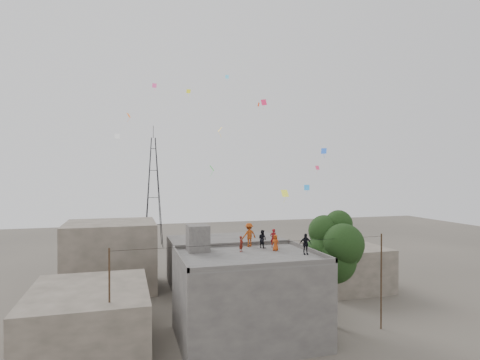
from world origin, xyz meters
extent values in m
plane|color=#4A443C|center=(0.00, 0.00, 0.00)|extent=(140.00, 140.00, 0.00)
cube|color=#4A4745|center=(0.00, 0.00, 3.00)|extent=(10.00, 8.00, 6.00)
cube|color=#514F4C|center=(0.00, 0.00, 6.05)|extent=(10.00, 8.00, 0.10)
cube|color=#4A4745|center=(0.00, 3.92, 6.25)|extent=(10.00, 0.15, 0.30)
cube|color=#4A4745|center=(0.00, -3.92, 6.25)|extent=(10.00, 0.15, 0.30)
cube|color=#4A4745|center=(4.92, 0.00, 6.25)|extent=(0.15, 8.00, 0.30)
cube|color=#4A4745|center=(-4.92, 0.00, 6.25)|extent=(0.15, 8.00, 0.30)
cube|color=#4A4745|center=(-3.20, 2.60, 7.10)|extent=(1.60, 1.80, 2.00)
cube|color=#564F44|center=(-11.00, 2.00, 2.00)|extent=(8.00, 10.00, 4.00)
cube|color=#4A4745|center=(2.00, 14.00, 2.50)|extent=(12.00, 9.00, 5.00)
cube|color=#564F44|center=(-10.00, 16.00, 3.50)|extent=(9.00, 8.00, 7.00)
cube|color=#564F44|center=(14.00, 10.00, 2.20)|extent=(7.00, 8.00, 4.40)
cylinder|color=black|center=(7.20, 0.50, 2.00)|extent=(0.44, 0.44, 4.00)
cylinder|color=black|center=(7.35, 0.60, 3.60)|extent=(0.64, 0.91, 2.14)
sphere|color=black|center=(7.20, 0.50, 5.20)|extent=(3.60, 3.60, 3.60)
sphere|color=black|center=(8.30, 0.80, 6.00)|extent=(3.00, 3.00, 3.00)
sphere|color=black|center=(6.30, 1.00, 5.60)|extent=(2.80, 2.80, 2.80)
sphere|color=black|center=(7.60, -0.30, 6.60)|extent=(3.20, 3.20, 3.20)
sphere|color=black|center=(6.90, 1.40, 7.40)|extent=(2.60, 2.60, 2.60)
sphere|color=black|center=(8.00, 1.10, 8.00)|extent=(2.20, 2.20, 2.20)
cylinder|color=black|center=(-9.50, -1.50, 3.70)|extent=(0.12, 0.12, 7.40)
cylinder|color=black|center=(10.50, -1.00, 3.70)|extent=(0.12, 0.12, 7.40)
cylinder|color=black|center=(0.50, -1.25, 7.20)|extent=(20.00, 0.52, 0.02)
cylinder|color=black|center=(-4.85, 39.15, 9.00)|extent=(1.27, 1.27, 18.01)
cylinder|color=black|center=(-3.15, 39.15, 9.00)|extent=(1.27, 1.27, 18.01)
cylinder|color=black|center=(-3.15, 40.85, 9.00)|extent=(1.27, 1.27, 18.01)
cylinder|color=black|center=(-4.85, 40.85, 9.00)|extent=(1.27, 1.27, 18.01)
cube|color=black|center=(-4.00, 40.00, 3.60)|extent=(2.36, 0.08, 0.08)
cube|color=black|center=(-4.00, 40.00, 3.60)|extent=(0.08, 2.36, 0.08)
cube|color=black|center=(-4.00, 40.00, 8.10)|extent=(1.81, 0.08, 0.08)
cube|color=black|center=(-4.00, 40.00, 8.10)|extent=(0.08, 1.81, 0.08)
cube|color=black|center=(-4.00, 40.00, 12.60)|extent=(1.26, 0.08, 0.08)
cube|color=black|center=(-4.00, 40.00, 12.60)|extent=(0.08, 1.26, 0.08)
cube|color=black|center=(-4.00, 40.00, 16.20)|extent=(0.82, 0.08, 0.08)
cube|color=black|center=(-4.00, 40.00, 16.20)|extent=(0.08, 0.82, 0.08)
cylinder|color=black|center=(-4.00, 40.00, 19.00)|extent=(0.08, 0.08, 2.00)
imported|color=maroon|center=(2.92, 2.50, 6.85)|extent=(0.55, 0.37, 1.49)
imported|color=#BA4515|center=(2.57, 1.14, 6.72)|extent=(0.69, 0.71, 1.23)
imported|color=black|center=(1.99, 2.52, 6.82)|extent=(0.82, 0.88, 1.44)
imported|color=black|center=(4.16, -0.83, 6.87)|extent=(0.93, 0.45, 1.54)
imported|color=#A34012|center=(1.15, 3.40, 7.06)|extent=(1.36, 0.95, 1.91)
imported|color=maroon|center=(-0.07, 1.49, 6.69)|extent=(0.50, 0.51, 1.19)
plane|color=orange|center=(-8.21, 7.21, 16.91)|extent=(0.36, 0.46, 0.36)
plane|color=#DE2355|center=(5.06, 10.88, 19.29)|extent=(0.56, 0.60, 0.55)
plane|color=yellow|center=(-2.64, 10.78, 19.95)|extent=(0.41, 0.26, 0.31)
plane|color=blue|center=(9.29, 6.07, 14.15)|extent=(0.41, 0.44, 0.52)
plane|color=silver|center=(-9.20, 10.60, 15.46)|extent=(0.48, 0.26, 0.46)
plane|color=red|center=(5.37, 13.48, 19.52)|extent=(0.34, 0.38, 0.40)
plane|color=green|center=(-1.98, 3.18, 12.47)|extent=(0.34, 0.54, 0.41)
plane|color=#E33566|center=(9.21, 7.22, 12.61)|extent=(0.33, 0.46, 0.38)
plane|color=yellow|center=(-1.66, 1.73, 15.35)|extent=(0.29, 0.45, 0.34)
plane|color=#51C3F3|center=(2.60, 16.41, 23.00)|extent=(0.40, 0.05, 0.39)
plane|color=#F14C97|center=(-6.29, 4.49, 18.95)|extent=(0.36, 0.18, 0.32)
plane|color=yellow|center=(3.43, 1.33, 10.50)|extent=(0.66, 0.42, 0.54)
plane|color=#2687D7|center=(7.10, 5.10, 10.80)|extent=(0.48, 0.11, 0.49)
camera|label=1|loc=(-8.54, -27.63, 12.00)|focal=30.00mm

